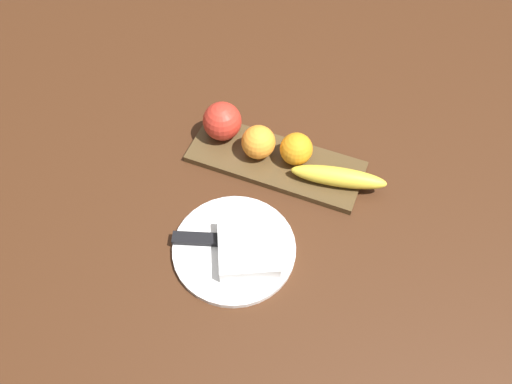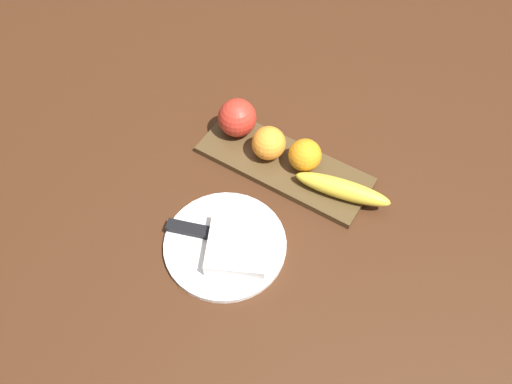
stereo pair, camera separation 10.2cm
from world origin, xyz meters
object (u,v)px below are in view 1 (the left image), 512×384
at_px(fruit_tray, 276,162).
at_px(orange_near_apple, 296,149).
at_px(banana, 338,177).
at_px(orange_near_banana, 258,142).
at_px(dinner_plate, 234,249).
at_px(folded_napkin, 248,248).
at_px(knife, 204,240).
at_px(apple, 222,121).

relative_size(fruit_tray, orange_near_apple, 5.40).
xyz_separation_m(fruit_tray, banana, (0.14, -0.01, 0.03)).
height_order(fruit_tray, orange_near_banana, orange_near_banana).
relative_size(banana, orange_near_apple, 2.84).
distance_m(fruit_tray, orange_near_banana, 0.06).
height_order(dinner_plate, folded_napkin, folded_napkin).
relative_size(fruit_tray, knife, 2.06).
xyz_separation_m(fruit_tray, knife, (-0.06, -0.23, 0.01)).
distance_m(orange_near_banana, knife, 0.24).
xyz_separation_m(apple, orange_near_apple, (0.17, -0.01, -0.01)).
relative_size(fruit_tray, orange_near_banana, 5.16).
bearing_deg(folded_napkin, knife, -174.81).
xyz_separation_m(banana, knife, (-0.19, -0.22, -0.02)).
height_order(dinner_plate, knife, knife).
bearing_deg(orange_near_banana, folded_napkin, -72.92).
bearing_deg(apple, orange_near_banana, -12.93).
distance_m(apple, orange_near_banana, 0.09).
bearing_deg(knife, banana, 30.06).
xyz_separation_m(fruit_tray, orange_near_apple, (0.04, 0.02, 0.04)).
distance_m(fruit_tray, dinner_plate, 0.22).
bearing_deg(orange_near_banana, banana, -4.09).
bearing_deg(orange_near_apple, fruit_tray, -157.27).
xyz_separation_m(orange_near_apple, knife, (-0.10, -0.25, -0.03)).
distance_m(banana, folded_napkin, 0.24).
height_order(apple, dinner_plate, apple).
height_order(orange_near_banana, knife, orange_near_banana).
bearing_deg(apple, fruit_tray, -10.33).
relative_size(fruit_tray, apple, 4.44).
xyz_separation_m(fruit_tray, dinner_plate, (0.00, -0.22, -0.00)).
distance_m(dinner_plate, knife, 0.06).
relative_size(apple, folded_napkin, 0.71).
relative_size(apple, orange_near_apple, 1.21).
relative_size(fruit_tray, folded_napkin, 3.15).
distance_m(banana, dinner_plate, 0.25).
xyz_separation_m(orange_near_banana, dinner_plate, (0.04, -0.23, -0.04)).
distance_m(banana, orange_near_banana, 0.18).
height_order(orange_near_apple, folded_napkin, orange_near_apple).
bearing_deg(folded_napkin, dinner_plate, 180.00).
bearing_deg(dinner_plate, apple, 117.92).
distance_m(orange_near_apple, folded_napkin, 0.24).
bearing_deg(orange_near_banana, dinner_plate, -79.90).
bearing_deg(fruit_tray, banana, -4.01).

